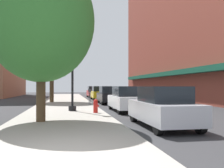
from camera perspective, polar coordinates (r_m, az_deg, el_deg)
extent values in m
plane|color=#2D2D30|center=(24.01, -0.98, -4.47)|extent=(90.00, 90.00, 0.00)
cube|color=gray|center=(24.70, -10.58, -4.22)|extent=(4.80, 50.00, 0.12)
cube|color=brown|center=(32.44, 18.00, 14.31)|extent=(6.00, 40.00, 19.89)
cube|color=#144C38|center=(29.97, 12.37, 2.26)|extent=(0.90, 34.00, 0.50)
cylinder|color=black|center=(15.82, -9.08, -5.56)|extent=(0.48, 0.48, 0.30)
cylinder|color=black|center=(15.82, -9.07, 4.42)|extent=(0.14, 0.14, 5.20)
sphere|color=silver|center=(16.29, -9.05, 14.20)|extent=(0.44, 0.44, 0.44)
cylinder|color=red|center=(14.52, -3.79, -5.38)|extent=(0.26, 0.26, 0.62)
sphere|color=red|center=(14.50, -3.79, -3.96)|extent=(0.24, 0.24, 0.24)
cylinder|color=red|center=(14.53, -3.24, -5.02)|extent=(0.12, 0.10, 0.10)
cylinder|color=slate|center=(21.99, -5.27, -3.16)|extent=(0.06, 0.06, 1.05)
cube|color=#33383D|center=(21.97, -5.27, -1.45)|extent=(0.14, 0.09, 0.26)
cylinder|color=slate|center=(20.87, -5.01, -3.30)|extent=(0.06, 0.06, 1.05)
cube|color=#33383D|center=(20.85, -5.01, -1.50)|extent=(0.14, 0.09, 0.26)
cylinder|color=#4C3823|center=(11.33, -16.01, -1.58)|extent=(0.40, 0.40, 2.66)
ellipsoid|color=#387F33|center=(11.68, -15.97, 13.78)|extent=(4.70, 4.70, 5.41)
cylinder|color=#4C3823|center=(25.09, -13.67, -0.25)|extent=(0.40, 0.40, 3.29)
ellipsoid|color=#2D6B28|center=(25.34, -13.66, 7.54)|extent=(4.76, 4.76, 5.48)
cylinder|color=black|center=(11.73, 4.98, -7.09)|extent=(0.22, 0.64, 0.64)
cylinder|color=black|center=(12.23, 12.10, -6.81)|extent=(0.22, 0.64, 0.64)
cylinder|color=black|center=(8.71, 10.56, -9.39)|extent=(0.22, 0.64, 0.64)
cylinder|color=black|center=(9.37, 19.63, -8.74)|extent=(0.22, 0.64, 0.64)
cube|color=#B2B2BA|center=(10.43, 11.46, -6.14)|extent=(1.80, 4.30, 0.76)
cube|color=black|center=(10.24, 11.76, -2.32)|extent=(1.56, 2.20, 0.64)
cylinder|color=black|center=(17.86, -0.33, -4.82)|extent=(0.22, 0.64, 0.64)
cylinder|color=black|center=(18.20, 4.53, -4.74)|extent=(0.22, 0.64, 0.64)
cylinder|color=black|center=(14.73, 1.81, -5.74)|extent=(0.22, 0.64, 0.64)
cylinder|color=black|center=(15.13, 7.62, -5.60)|extent=(0.22, 0.64, 0.64)
cube|color=silver|center=(16.44, 3.32, -4.08)|extent=(1.80, 4.30, 0.76)
cube|color=black|center=(16.26, 3.44, -1.65)|extent=(1.56, 2.20, 0.64)
cylinder|color=black|center=(24.99, -3.16, -3.58)|extent=(0.22, 0.64, 0.64)
cylinder|color=black|center=(25.22, 0.37, -3.55)|extent=(0.22, 0.64, 0.64)
cylinder|color=black|center=(21.82, -2.13, -4.03)|extent=(0.22, 0.64, 0.64)
cylinder|color=black|center=(22.09, 1.89, -3.99)|extent=(0.22, 0.64, 0.64)
cube|color=black|center=(23.50, -0.79, -3.00)|extent=(1.80, 4.30, 0.76)
cube|color=black|center=(23.33, -0.73, -1.30)|extent=(1.56, 2.20, 0.64)
cylinder|color=black|center=(32.22, -4.74, -2.89)|extent=(0.22, 0.64, 0.64)
cylinder|color=black|center=(32.41, -1.99, -2.87)|extent=(0.22, 0.64, 0.64)
cylinder|color=black|center=(29.04, -4.14, -3.15)|extent=(0.22, 0.64, 0.64)
cylinder|color=black|center=(29.25, -1.10, -3.13)|extent=(0.22, 0.64, 0.64)
cube|color=gold|center=(30.71, -3.01, -2.41)|extent=(1.80, 4.30, 0.76)
cube|color=black|center=(30.54, -2.97, -1.10)|extent=(1.56, 2.20, 0.64)
cylinder|color=black|center=(38.87, -5.67, -2.47)|extent=(0.22, 0.64, 0.64)
cylinder|color=black|center=(39.02, -3.38, -2.47)|extent=(0.22, 0.64, 0.64)
cylinder|color=black|center=(35.68, -5.27, -2.65)|extent=(0.22, 0.64, 0.64)
cylinder|color=black|center=(35.85, -2.78, -2.64)|extent=(0.22, 0.64, 0.64)
cube|color=red|center=(37.33, -4.28, -2.07)|extent=(1.80, 4.30, 0.76)
cube|color=black|center=(37.17, -4.26, -0.99)|extent=(1.56, 2.20, 0.64)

